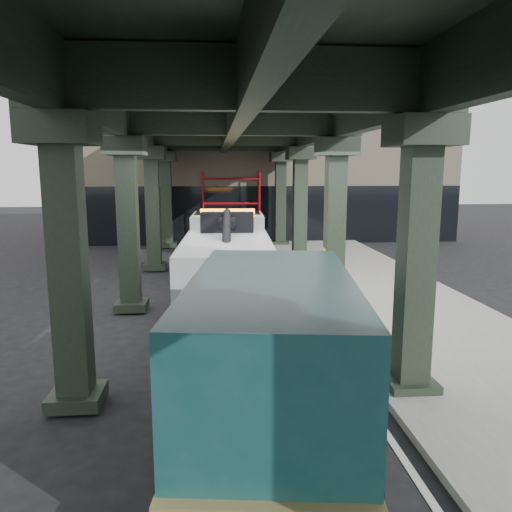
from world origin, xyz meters
name	(u,v)px	position (x,y,z in m)	size (l,w,h in m)	color
ground	(253,329)	(0.00, 0.00, 0.00)	(90.00, 90.00, 0.00)	black
sidewalk	(393,303)	(4.50, 2.00, 0.07)	(5.00, 40.00, 0.15)	gray
lane_stripe	(303,307)	(1.70, 2.00, 0.01)	(0.12, 38.00, 0.01)	silver
viaduct	(232,120)	(-0.40, 2.00, 5.46)	(7.40, 32.00, 6.40)	black
building	(259,171)	(2.00, 20.00, 4.00)	(22.00, 10.00, 8.00)	#C6B793
scaffolding	(231,207)	(0.00, 14.64, 2.11)	(3.08, 0.88, 4.00)	#AE0D18
tow_truck	(227,256)	(-0.55, 3.05, 1.41)	(2.91, 8.92, 2.89)	black
towed_van	(272,348)	(-0.10, -5.08, 1.38)	(3.21, 6.58, 2.57)	#134244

